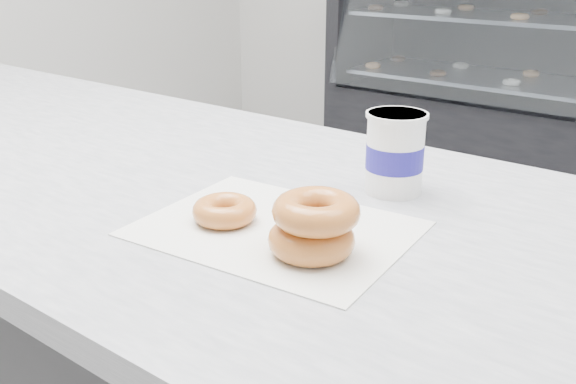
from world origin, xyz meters
The scene contains 6 objects.
counter centered at (0.00, -0.60, 0.45)m, with size 3.06×0.76×0.90m.
display_case centered at (0.00, 2.12, 0.49)m, with size 2.40×0.74×1.25m.
wax_paper centered at (0.37, -0.68, 0.90)m, with size 0.34×0.26×0.00m, color silver.
donut_single centered at (0.31, -0.70, 0.92)m, with size 0.09×0.09×0.03m, color orange.
donut_stack centered at (0.46, -0.71, 0.94)m, with size 0.15×0.15×0.07m.
coffee_cup centered at (0.43, -0.46, 0.96)m, with size 0.11×0.11×0.12m.
Camera 1 is at (0.85, -1.27, 1.24)m, focal length 40.00 mm.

